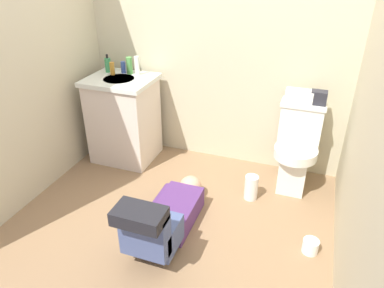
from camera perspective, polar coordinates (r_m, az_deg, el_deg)
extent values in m
cube|color=#8B6B4B|center=(2.88, -3.31, -12.24)|extent=(2.88, 3.14, 0.04)
cube|color=beige|center=(3.29, 3.92, 17.02)|extent=(2.54, 0.08, 2.40)
cube|color=beige|center=(2.98, -27.04, 12.79)|extent=(0.08, 2.14, 2.40)
cube|color=white|center=(3.23, 15.65, -3.73)|extent=(0.22, 0.30, 0.38)
cylinder|color=white|center=(3.08, 15.99, -1.32)|extent=(0.35, 0.35, 0.08)
cube|color=white|center=(3.17, 16.74, 2.97)|extent=(0.34, 0.17, 0.34)
cube|color=white|center=(3.10, 17.22, 6.04)|extent=(0.36, 0.19, 0.03)
cube|color=beige|center=(3.54, -10.63, 3.58)|extent=(0.56, 0.48, 0.78)
cube|color=silver|center=(3.39, -11.25, 9.86)|extent=(0.60, 0.52, 0.04)
cylinder|color=silver|center=(3.37, -11.41, 9.67)|extent=(0.28, 0.28, 0.05)
cylinder|color=silver|center=(3.48, -10.20, 11.69)|extent=(0.02, 0.02, 0.10)
cube|color=#512D6B|center=(2.81, -2.58, -10.62)|extent=(0.29, 0.52, 0.17)
sphere|color=tan|center=(3.05, -0.23, -6.78)|extent=(0.19, 0.19, 0.19)
cube|color=#465583|center=(2.50, -5.83, -13.83)|extent=(0.31, 0.28, 0.20)
cube|color=#465583|center=(2.33, -7.47, -13.82)|extent=(0.31, 0.12, 0.32)
cube|color=black|center=(2.19, -8.29, -11.18)|extent=(0.31, 0.19, 0.09)
cylinder|color=#512D6B|center=(3.00, -4.80, -8.36)|extent=(0.08, 0.30, 0.08)
cube|color=silver|center=(3.08, 16.56, 7.29)|extent=(0.22, 0.11, 0.10)
cube|color=#26262D|center=(3.08, 19.35, 6.91)|extent=(0.12, 0.09, 0.11)
cylinder|color=#398F57|center=(3.56, -13.11, 12.02)|extent=(0.06, 0.06, 0.13)
cylinder|color=black|center=(3.53, -13.26, 13.30)|extent=(0.02, 0.02, 0.04)
cylinder|color=#C6862D|center=(3.46, -12.46, 11.53)|extent=(0.04, 0.04, 0.12)
cylinder|color=#4361BB|center=(3.50, -10.79, 11.79)|extent=(0.04, 0.04, 0.10)
cylinder|color=#539D4B|center=(3.46, -9.84, 12.08)|extent=(0.05, 0.05, 0.16)
cylinder|color=white|center=(3.40, -8.67, 12.08)|extent=(0.04, 0.04, 0.17)
cylinder|color=white|center=(3.06, 9.31, -6.77)|extent=(0.11, 0.11, 0.21)
cylinder|color=white|center=(2.72, 18.16, -15.04)|extent=(0.11, 0.11, 0.10)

